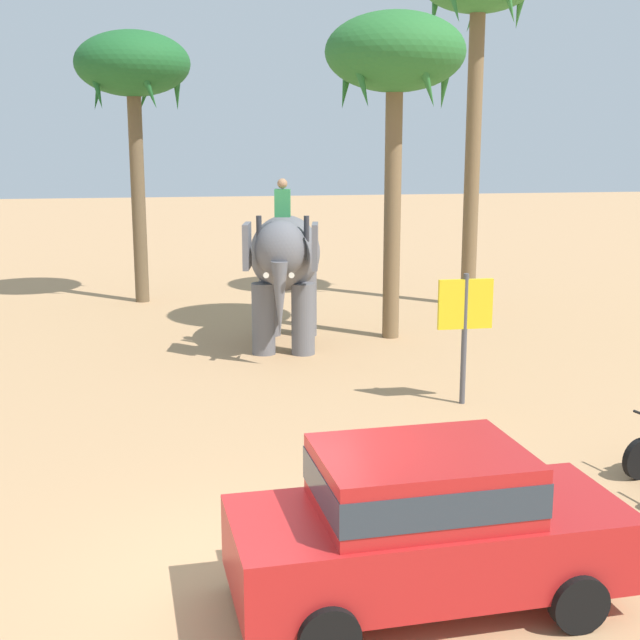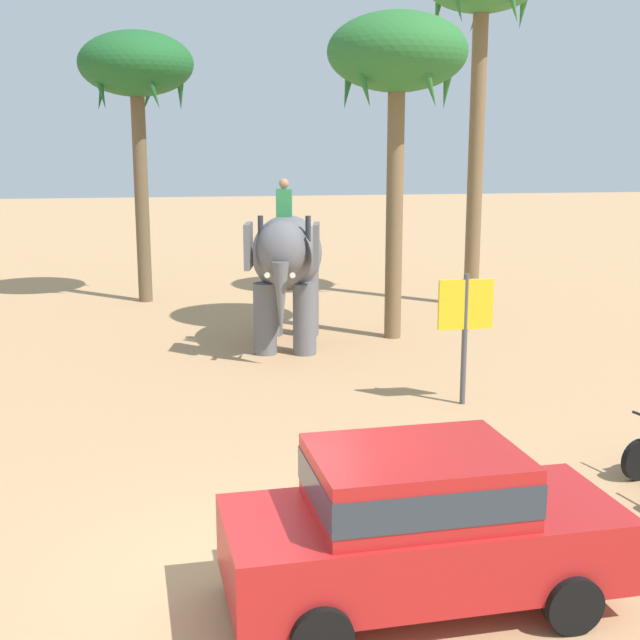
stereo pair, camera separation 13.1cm
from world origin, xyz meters
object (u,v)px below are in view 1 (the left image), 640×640
palm_tree_behind_elephant (133,71)px  palm_tree_near_hut (395,61)px  signboard_yellow (465,313)px  car_sedan_foreground (426,521)px  elephant_with_mahout (285,261)px

palm_tree_behind_elephant → palm_tree_near_hut: palm_tree_behind_elephant is taller
palm_tree_behind_elephant → signboard_yellow: palm_tree_behind_elephant is taller
car_sedan_foreground → elephant_with_mahout: bearing=90.1°
palm_tree_near_hut → elephant_with_mahout: bearing=-168.3°
palm_tree_behind_elephant → car_sedan_foreground: bearing=-79.0°
signboard_yellow → palm_tree_behind_elephant: bearing=118.7°
car_sedan_foreground → elephant_with_mahout: size_ratio=1.05×
car_sedan_foreground → signboard_yellow: bearing=68.4°
elephant_with_mahout → signboard_yellow: (2.64, -4.86, -0.30)m
car_sedan_foreground → palm_tree_behind_elephant: 18.91m
elephant_with_mahout → palm_tree_near_hut: (2.63, 0.55, 4.45)m
signboard_yellow → car_sedan_foreground: bearing=-111.6°
palm_tree_near_hut → signboard_yellow: bearing=-89.9°
elephant_with_mahout → signboard_yellow: size_ratio=1.67×
elephant_with_mahout → palm_tree_behind_elephant: bearing=118.9°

